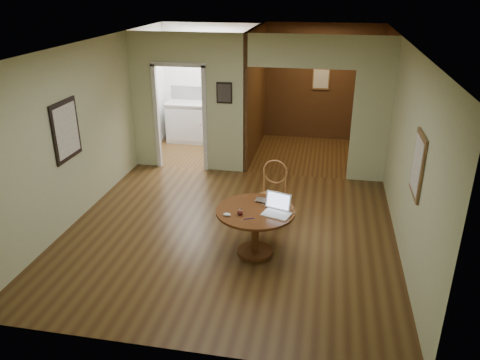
% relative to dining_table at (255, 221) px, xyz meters
% --- Properties ---
extents(floor, '(5.00, 5.00, 0.00)m').
position_rel_dining_table_xyz_m(floor, '(-0.48, 0.47, -0.50)').
color(floor, '#402712').
rests_on(floor, ground).
extents(room_shell, '(5.20, 7.50, 5.00)m').
position_rel_dining_table_xyz_m(room_shell, '(-0.95, 3.56, 0.78)').
color(room_shell, white).
rests_on(room_shell, ground).
extents(dining_table, '(1.09, 1.09, 0.68)m').
position_rel_dining_table_xyz_m(dining_table, '(0.00, 0.00, 0.00)').
color(dining_table, brown).
rests_on(dining_table, ground).
extents(chair, '(0.49, 0.49, 1.03)m').
position_rel_dining_table_xyz_m(chair, '(0.13, 0.97, 0.07)').
color(chair, '#AA763C').
rests_on(chair, ground).
extents(open_laptop, '(0.42, 0.41, 0.26)m').
position_rel_dining_table_xyz_m(open_laptop, '(0.30, -0.02, 0.24)').
color(open_laptop, white).
rests_on(open_laptop, dining_table).
extents(closed_laptop, '(0.38, 0.27, 0.03)m').
position_rel_dining_table_xyz_m(closed_laptop, '(0.13, 0.23, 0.19)').
color(closed_laptop, '#B0AFB4').
rests_on(closed_laptop, dining_table).
extents(mouse, '(0.11, 0.06, 0.04)m').
position_rel_dining_table_xyz_m(mouse, '(-0.34, -0.25, 0.20)').
color(mouse, white).
rests_on(mouse, dining_table).
extents(wine_glass, '(0.09, 0.09, 0.10)m').
position_rel_dining_table_xyz_m(wine_glass, '(-0.18, -0.18, 0.23)').
color(wine_glass, white).
rests_on(wine_glass, dining_table).
extents(pen, '(0.14, 0.07, 0.01)m').
position_rel_dining_table_xyz_m(pen, '(-0.04, -0.27, 0.18)').
color(pen, '#0B0D53').
rests_on(pen, dining_table).
extents(kitchen_cabinet, '(2.06, 0.60, 0.94)m').
position_rel_dining_table_xyz_m(kitchen_cabinet, '(-1.83, 4.67, -0.03)').
color(kitchen_cabinet, silver).
rests_on(kitchen_cabinet, ground).
extents(grocery_bag, '(0.34, 0.32, 0.28)m').
position_rel_dining_table_xyz_m(grocery_bag, '(-1.57, 4.67, 0.58)').
color(grocery_bag, beige).
rests_on(grocery_bag, kitchen_cabinet).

